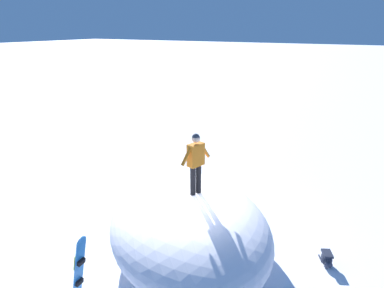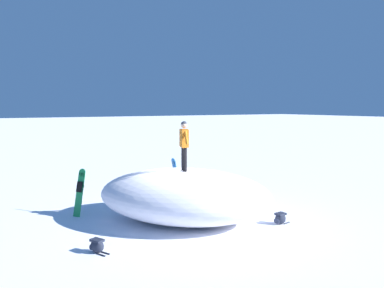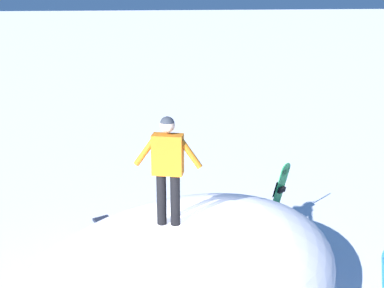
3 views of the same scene
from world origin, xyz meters
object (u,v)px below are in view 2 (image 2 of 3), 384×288
Objects in this scene: snowboard_primary_upright at (177,178)px; snowboard_secondary_upright at (80,192)px; backpack_far at (280,218)px; backpack_near at (97,246)px; snowboarder_standing at (184,142)px.

snowboard_secondary_upright is at bearing 94.44° from snowboard_primary_upright.
backpack_near is at bearing 83.56° from backpack_far.
snowboard_primary_upright is at bearing -48.55° from backpack_near.
backpack_near is 5.84m from backpack_far.
backpack_far is at bearing -96.44° from backpack_near.
snowboard_secondary_upright is 2.75× the size of backpack_far.
snowboard_primary_upright is 2.89× the size of backpack_far.
snowboard_secondary_upright is 2.58× the size of backpack_near.
snowboard_secondary_upright is at bearing 50.91° from backpack_far.
snowboarder_standing reaches higher than backpack_far.
backpack_far is at bearing -164.10° from snowboard_primary_upright.
snowboard_secondary_upright is 6.86m from backpack_far.
backpack_near is at bearing 172.22° from snowboard_secondary_upright.
snowboard_secondary_upright reaches higher than backpack_far.
snowboard_primary_upright is 4.85m from backpack_far.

